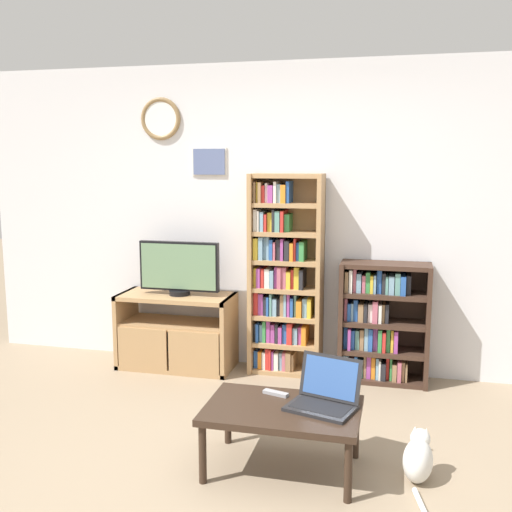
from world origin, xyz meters
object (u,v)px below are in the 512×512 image
at_px(bookshelf_tall, 283,278).
at_px(remote_near_laptop, 276,393).
at_px(cat, 418,458).
at_px(bookshelf_short, 379,324).
at_px(coffee_table, 282,414).
at_px(television, 179,268).
at_px(tv_stand, 176,331).
at_px(laptop, 325,395).

height_order(bookshelf_tall, remote_near_laptop, bookshelf_tall).
relative_size(remote_near_laptop, cat, 0.34).
relative_size(bookshelf_short, coffee_table, 1.10).
relative_size(television, bookshelf_short, 0.72).
xyz_separation_m(tv_stand, bookshelf_short, (1.72, 0.11, 0.15)).
relative_size(coffee_table, remote_near_laptop, 5.37).
xyz_separation_m(television, cat, (1.97, -1.45, -0.75)).
relative_size(tv_stand, coffee_table, 1.11).
height_order(tv_stand, remote_near_laptop, tv_stand).
bearing_deg(tv_stand, coffee_table, -50.42).
relative_size(bookshelf_tall, coffee_table, 1.89).
relative_size(bookshelf_tall, laptop, 3.81).
bearing_deg(cat, tv_stand, 153.78).
distance_m(television, bookshelf_short, 1.73).
bearing_deg(tv_stand, cat, -35.60).
relative_size(bookshelf_short, cat, 2.01).
bearing_deg(tv_stand, laptop, -44.17).
bearing_deg(bookshelf_tall, laptop, -70.29).
distance_m(bookshelf_short, laptop, 1.57).
bearing_deg(laptop, remote_near_laptop, 178.31).
bearing_deg(remote_near_laptop, bookshelf_tall, 26.57).
bearing_deg(remote_near_laptop, laptop, -91.24).
relative_size(bookshelf_short, laptop, 2.22).
height_order(coffee_table, laptop, laptop).
xyz_separation_m(bookshelf_tall, bookshelf_short, (0.80, -0.01, -0.34)).
relative_size(tv_stand, bookshelf_short, 1.01).
bearing_deg(television, coffee_table, -51.45).
bearing_deg(coffee_table, bookshelf_tall, 101.28).
relative_size(television, laptop, 1.59).
relative_size(television, remote_near_laptop, 4.23).
xyz_separation_m(bookshelf_tall, coffee_table, (0.32, -1.63, -0.47)).
height_order(television, remote_near_laptop, television).
bearing_deg(television, tv_stand, -167.90).
bearing_deg(cat, coffee_table, -165.89).
bearing_deg(cat, remote_near_laptop, -177.84).
xyz_separation_m(laptop, cat, (0.53, -0.01, -0.32)).
distance_m(television, cat, 2.56).
relative_size(tv_stand, television, 1.41).
height_order(tv_stand, bookshelf_short, bookshelf_short).
bearing_deg(laptop, cat, 15.89).
relative_size(bookshelf_tall, cat, 3.46).
distance_m(bookshelf_short, cat, 1.62).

